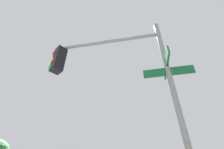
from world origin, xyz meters
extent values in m
cylinder|color=slate|center=(-7.08, -7.08, 2.55)|extent=(0.12, 0.12, 5.10)
cylinder|color=slate|center=(-5.92, -6.30, 4.70)|extent=(2.38, 1.64, 0.09)
cube|color=black|center=(-4.75, -5.51, 4.25)|extent=(0.28, 0.28, 0.80)
sphere|color=red|center=(-4.63, -5.43, 4.50)|extent=(0.18, 0.18, 0.18)
sphere|color=orange|center=(-4.63, -5.43, 4.25)|extent=(0.18, 0.18, 0.18)
sphere|color=green|center=(-4.63, -5.43, 4.00)|extent=(0.18, 0.18, 0.18)
cube|color=#0F5128|center=(-7.08, -7.08, 3.43)|extent=(0.93, 0.65, 0.20)
cube|color=#0F5128|center=(-7.08, -7.08, 3.65)|extent=(0.59, 0.85, 0.20)
camera|label=1|loc=(-8.17, -4.20, 1.29)|focal=25.41mm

